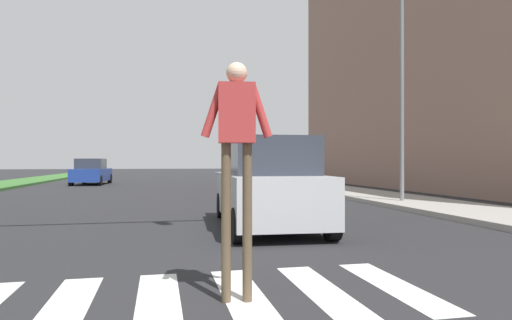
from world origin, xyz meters
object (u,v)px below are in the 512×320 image
(suv_crossing, at_px, (268,186))
(street_lamp_right, at_px, (399,69))
(sedan_midblock, at_px, (91,172))
(pedestrian_performer, at_px, (237,142))

(suv_crossing, bearing_deg, street_lamp_right, 35.99)
(suv_crossing, relative_size, sedan_midblock, 1.09)
(street_lamp_right, bearing_deg, sedan_midblock, 126.32)
(street_lamp_right, distance_m, suv_crossing, 7.81)
(street_lamp_right, bearing_deg, suv_crossing, -144.01)
(street_lamp_right, distance_m, pedestrian_performer, 11.88)
(pedestrian_performer, bearing_deg, sedan_midblock, 101.20)
(street_lamp_right, height_order, pedestrian_performer, street_lamp_right)
(suv_crossing, height_order, sedan_midblock, suv_crossing)
(street_lamp_right, relative_size, pedestrian_performer, 3.01)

